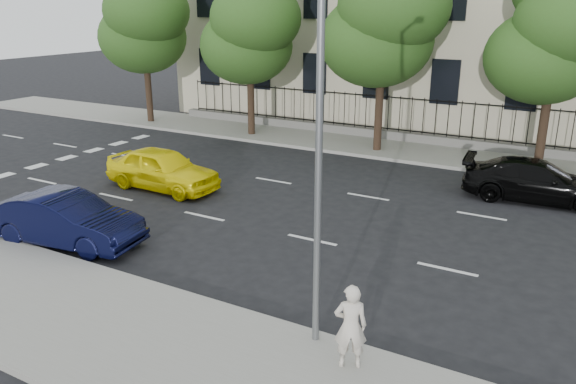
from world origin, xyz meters
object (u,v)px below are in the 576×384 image
Objects in this scene: street_light at (333,90)px; black_sedan at (536,181)px; yellow_taxi at (163,169)px; navy_sedan at (66,219)px; woman_near at (350,326)px.

street_light is 12.46m from black_sedan.
street_light reaches higher than yellow_taxi.
street_light is 12.11m from yellow_taxi.
navy_sedan is 15.67m from black_sedan.
woman_near is at bearing -46.96° from street_light.
black_sedan is (2.81, 11.31, -4.42)m from street_light.
street_light is at bearing -73.16° from woman_near.
navy_sedan is at bearing -35.64° from woman_near.
yellow_taxi is (-9.64, 5.90, -4.37)m from street_light.
street_light is at bearing -120.10° from yellow_taxi.
black_sedan is at bearing -54.71° from navy_sedan.
woman_near is at bearing -121.79° from yellow_taxi.
black_sedan is at bearing 76.04° from street_light.
navy_sedan is (-8.60, 0.57, -4.39)m from street_light.
black_sedan is 2.96× the size of woman_near.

